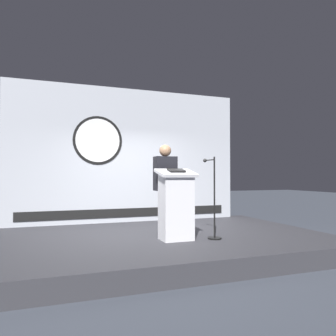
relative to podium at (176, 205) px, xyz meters
The scene contains 6 objects.
ground_plane 1.09m from the podium, 115.96° to the left, with size 40.00×40.00×0.00m, color #383D47.
stage_platform 0.97m from the podium, 115.96° to the left, with size 6.40×4.00×0.30m, color #333338.
banner_display 2.62m from the podium, 96.84° to the left, with size 5.48×0.12×3.15m.
podium is the anchor object (origin of this frame).
speaker_person 0.54m from the podium, 93.07° to the left, with size 0.40×0.26×1.66m.
microphone_stand 0.67m from the podium, ahead, with size 0.24×0.52×1.42m.
Camera 1 is at (-1.75, -5.73, 1.39)m, focal length 34.83 mm.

